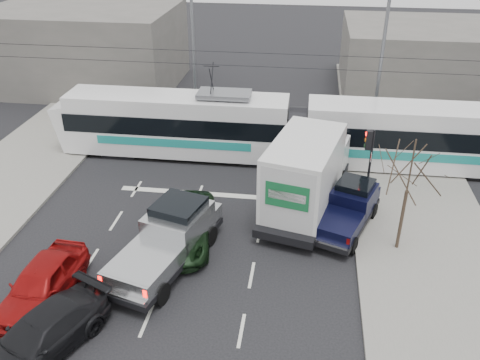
# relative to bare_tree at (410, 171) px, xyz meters

# --- Properties ---
(ground) EXTENTS (120.00, 120.00, 0.00)m
(ground) POSITION_rel_bare_tree_xyz_m (-7.60, -2.50, -3.79)
(ground) COLOR black
(ground) RESTS_ON ground
(sidewalk_right) EXTENTS (6.00, 60.00, 0.15)m
(sidewalk_right) POSITION_rel_bare_tree_xyz_m (1.40, -2.50, -3.72)
(sidewalk_right) COLOR gray
(sidewalk_right) RESTS_ON ground
(rails) EXTENTS (60.00, 1.60, 0.03)m
(rails) POSITION_rel_bare_tree_xyz_m (-7.60, 7.50, -3.78)
(rails) COLOR #33302D
(rails) RESTS_ON ground
(building_left) EXTENTS (14.00, 10.00, 6.00)m
(building_left) POSITION_rel_bare_tree_xyz_m (-21.60, 19.50, -0.79)
(building_left) COLOR slate
(building_left) RESTS_ON ground
(building_right) EXTENTS (12.00, 10.00, 5.00)m
(building_right) POSITION_rel_bare_tree_xyz_m (4.40, 21.50, -1.29)
(building_right) COLOR slate
(building_right) RESTS_ON ground
(bare_tree) EXTENTS (2.40, 2.40, 5.00)m
(bare_tree) POSITION_rel_bare_tree_xyz_m (0.00, 0.00, 0.00)
(bare_tree) COLOR #47382B
(bare_tree) RESTS_ON ground
(traffic_signal) EXTENTS (0.44, 0.44, 3.60)m
(traffic_signal) POSITION_rel_bare_tree_xyz_m (-1.13, 4.00, -1.05)
(traffic_signal) COLOR black
(traffic_signal) RESTS_ON ground
(street_lamp_near) EXTENTS (2.38, 0.25, 9.00)m
(street_lamp_near) POSITION_rel_bare_tree_xyz_m (-0.29, 11.50, 1.32)
(street_lamp_near) COLOR slate
(street_lamp_near) RESTS_ON ground
(street_lamp_far) EXTENTS (2.38, 0.25, 9.00)m
(street_lamp_far) POSITION_rel_bare_tree_xyz_m (-11.79, 13.50, 1.32)
(street_lamp_far) COLOR slate
(street_lamp_far) RESTS_ON ground
(catenary) EXTENTS (60.00, 0.20, 7.00)m
(catenary) POSITION_rel_bare_tree_xyz_m (-7.60, 7.50, 0.09)
(catenary) COLOR black
(catenary) RESTS_ON ground
(tram) EXTENTS (26.05, 2.77, 5.32)m
(tram) POSITION_rel_bare_tree_xyz_m (-4.67, 7.89, -1.91)
(tram) COLOR white
(tram) RESTS_ON ground
(silver_pickup) EXTENTS (3.76, 6.64, 2.29)m
(silver_pickup) POSITION_rel_bare_tree_xyz_m (-9.30, -1.94, -2.65)
(silver_pickup) COLOR black
(silver_pickup) RESTS_ON ground
(box_truck) EXTENTS (4.36, 8.11, 3.86)m
(box_truck) POSITION_rel_bare_tree_xyz_m (-3.96, 2.81, -1.89)
(box_truck) COLOR black
(box_truck) RESTS_ON ground
(navy_pickup) EXTENTS (3.33, 5.10, 2.02)m
(navy_pickup) POSITION_rel_bare_tree_xyz_m (-1.99, 1.52, -2.80)
(navy_pickup) COLOR black
(navy_pickup) RESTS_ON ground
(green_car) EXTENTS (3.07, 5.60, 1.49)m
(green_car) POSITION_rel_bare_tree_xyz_m (-9.14, -0.56, -3.05)
(green_car) COLOR black
(green_car) RESTS_ON ground
(red_car) EXTENTS (2.14, 4.71, 1.57)m
(red_car) POSITION_rel_bare_tree_xyz_m (-13.34, -4.95, -3.01)
(red_car) COLOR #970D0D
(red_car) RESTS_ON ground
(dark_car) EXTENTS (3.83, 5.28, 1.42)m
(dark_car) POSITION_rel_bare_tree_xyz_m (-12.18, -7.29, -3.08)
(dark_car) COLOR black
(dark_car) RESTS_ON ground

